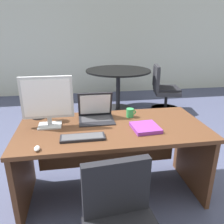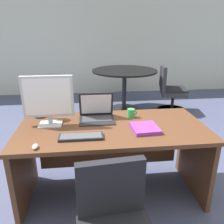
{
  "view_description": "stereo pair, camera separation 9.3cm",
  "coord_description": "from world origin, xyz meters",
  "px_view_note": "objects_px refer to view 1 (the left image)",
  "views": [
    {
      "loc": [
        -0.3,
        -1.81,
        1.54
      ],
      "look_at": [
        0.0,
        0.04,
        0.85
      ],
      "focal_mm": 36.22,
      "sensor_mm": 36.0,
      "label": 1
    },
    {
      "loc": [
        -0.21,
        -1.82,
        1.54
      ],
      "look_at": [
        0.0,
        0.04,
        0.85
      ],
      "focal_mm": 36.22,
      "sensor_mm": 36.0,
      "label": 2
    }
  ],
  "objects_px": {
    "monitor": "(47,99)",
    "meeting_table": "(118,80)",
    "desk": "(112,145)",
    "mouse": "(37,148)",
    "keyboard": "(83,137)",
    "meeting_chair_near": "(164,93)",
    "desk_lamp": "(35,91)",
    "coffee_mug": "(130,113)",
    "laptop": "(96,111)",
    "book": "(145,128)",
    "meeting_chair_far": "(163,93)"
  },
  "relations": [
    {
      "from": "meeting_table",
      "to": "desk",
      "type": "bearing_deg",
      "value": -102.08
    },
    {
      "from": "laptop",
      "to": "mouse",
      "type": "height_order",
      "value": "laptop"
    },
    {
      "from": "desk",
      "to": "monitor",
      "type": "relative_size",
      "value": 3.72
    },
    {
      "from": "mouse",
      "to": "keyboard",
      "type": "bearing_deg",
      "value": 21.99
    },
    {
      "from": "mouse",
      "to": "meeting_chair_near",
      "type": "relative_size",
      "value": 0.08
    },
    {
      "from": "desk",
      "to": "book",
      "type": "bearing_deg",
      "value": -30.47
    },
    {
      "from": "desk",
      "to": "keyboard",
      "type": "distance_m",
      "value": 0.43
    },
    {
      "from": "monitor",
      "to": "mouse",
      "type": "distance_m",
      "value": 0.49
    },
    {
      "from": "coffee_mug",
      "to": "desk",
      "type": "bearing_deg",
      "value": -144.24
    },
    {
      "from": "keyboard",
      "to": "coffee_mug",
      "type": "xyz_separation_m",
      "value": [
        0.48,
        0.4,
        0.03
      ]
    },
    {
      "from": "book",
      "to": "meeting_chair_near",
      "type": "height_order",
      "value": "meeting_chair_near"
    },
    {
      "from": "monitor",
      "to": "keyboard",
      "type": "distance_m",
      "value": 0.47
    },
    {
      "from": "keyboard",
      "to": "meeting_chair_near",
      "type": "relative_size",
      "value": 0.41
    },
    {
      "from": "coffee_mug",
      "to": "meeting_table",
      "type": "xyz_separation_m",
      "value": [
        0.3,
        2.21,
        -0.16
      ]
    },
    {
      "from": "monitor",
      "to": "meeting_table",
      "type": "xyz_separation_m",
      "value": [
        1.05,
        2.32,
        -0.36
      ]
    },
    {
      "from": "laptop",
      "to": "meeting_chair_near",
      "type": "distance_m",
      "value": 2.6
    },
    {
      "from": "coffee_mug",
      "to": "mouse",
      "type": "bearing_deg",
      "value": -146.65
    },
    {
      "from": "book",
      "to": "coffee_mug",
      "type": "relative_size",
      "value": 2.65
    },
    {
      "from": "desk",
      "to": "meeting_chair_near",
      "type": "bearing_deg",
      "value": 57.92
    },
    {
      "from": "laptop",
      "to": "desk",
      "type": "bearing_deg",
      "value": -50.34
    },
    {
      "from": "meeting_chair_near",
      "to": "meeting_table",
      "type": "bearing_deg",
      "value": 170.61
    },
    {
      "from": "keyboard",
      "to": "coffee_mug",
      "type": "relative_size",
      "value": 3.65
    },
    {
      "from": "desk_lamp",
      "to": "coffee_mug",
      "type": "distance_m",
      "value": 0.92
    },
    {
      "from": "laptop",
      "to": "meeting_chair_near",
      "type": "height_order",
      "value": "laptop"
    },
    {
      "from": "keyboard",
      "to": "meeting_chair_near",
      "type": "xyz_separation_m",
      "value": [
        1.66,
        2.46,
        -0.38
      ]
    },
    {
      "from": "desk_lamp",
      "to": "monitor",
      "type": "bearing_deg",
      "value": -56.58
    },
    {
      "from": "desk_lamp",
      "to": "book",
      "type": "distance_m",
      "value": 1.06
    },
    {
      "from": "keyboard",
      "to": "monitor",
      "type": "bearing_deg",
      "value": 133.43
    },
    {
      "from": "laptop",
      "to": "coffee_mug",
      "type": "relative_size",
      "value": 3.39
    },
    {
      "from": "meeting_chair_near",
      "to": "desk",
      "type": "bearing_deg",
      "value": -122.08
    },
    {
      "from": "desk",
      "to": "mouse",
      "type": "height_order",
      "value": "mouse"
    },
    {
      "from": "book",
      "to": "meeting_table",
      "type": "height_order",
      "value": "meeting_table"
    },
    {
      "from": "monitor",
      "to": "meeting_chair_near",
      "type": "height_order",
      "value": "monitor"
    },
    {
      "from": "keyboard",
      "to": "meeting_table",
      "type": "height_order",
      "value": "meeting_table"
    },
    {
      "from": "book",
      "to": "meeting_chair_near",
      "type": "distance_m",
      "value": 2.65
    },
    {
      "from": "desk",
      "to": "mouse",
      "type": "distance_m",
      "value": 0.74
    },
    {
      "from": "book",
      "to": "meeting_table",
      "type": "relative_size",
      "value": 0.21
    },
    {
      "from": "monitor",
      "to": "meeting_table",
      "type": "bearing_deg",
      "value": 65.55
    },
    {
      "from": "book",
      "to": "meeting_table",
      "type": "distance_m",
      "value": 2.53
    },
    {
      "from": "laptop",
      "to": "book",
      "type": "distance_m",
      "value": 0.51
    },
    {
      "from": "monitor",
      "to": "coffee_mug",
      "type": "height_order",
      "value": "monitor"
    },
    {
      "from": "keyboard",
      "to": "coffee_mug",
      "type": "distance_m",
      "value": 0.62
    },
    {
      "from": "monitor",
      "to": "coffee_mug",
      "type": "xyz_separation_m",
      "value": [
        0.75,
        0.11,
        -0.2
      ]
    },
    {
      "from": "coffee_mug",
      "to": "desk_lamp",
      "type": "bearing_deg",
      "value": 174.21
    },
    {
      "from": "monitor",
      "to": "laptop",
      "type": "distance_m",
      "value": 0.47
    },
    {
      "from": "mouse",
      "to": "meeting_chair_near",
      "type": "xyz_separation_m",
      "value": [
        1.99,
        2.6,
        -0.39
      ]
    },
    {
      "from": "desk",
      "to": "meeting_chair_far",
      "type": "relative_size",
      "value": 1.86
    },
    {
      "from": "keyboard",
      "to": "mouse",
      "type": "xyz_separation_m",
      "value": [
        -0.33,
        -0.13,
        0.0
      ]
    },
    {
      "from": "monitor",
      "to": "keyboard",
      "type": "xyz_separation_m",
      "value": [
        0.28,
        -0.29,
        -0.24
      ]
    },
    {
      "from": "desk",
      "to": "monitor",
      "type": "distance_m",
      "value": 0.72
    }
  ]
}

